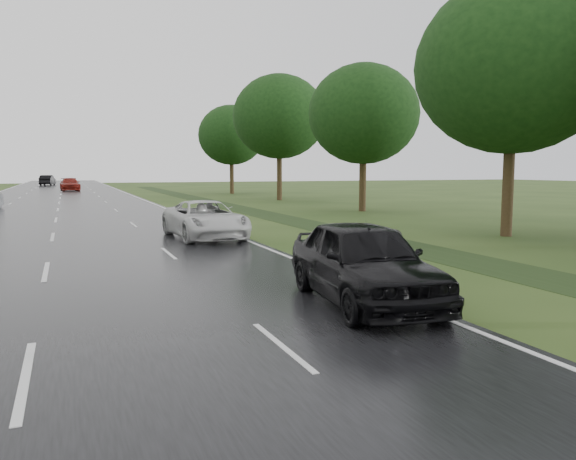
{
  "coord_description": "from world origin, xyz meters",
  "views": [
    {
      "loc": [
        0.59,
        -7.64,
        2.68
      ],
      "look_at": [
        5.26,
        4.19,
        1.3
      ],
      "focal_mm": 35.0,
      "sensor_mm": 36.0,
      "label": 1
    }
  ],
  "objects": [
    {
      "name": "ground",
      "position": [
        0.0,
        0.0,
        0.0
      ],
      "size": [
        220.0,
        220.0,
        0.0
      ],
      "primitive_type": "plane",
      "color": "#2A4217",
      "rests_on": "ground"
    },
    {
      "name": "road",
      "position": [
        0.0,
        45.0,
        0.02
      ],
      "size": [
        14.0,
        180.0,
        0.04
      ],
      "primitive_type": "cube",
      "color": "black",
      "rests_on": "ground"
    },
    {
      "name": "edge_stripe_east",
      "position": [
        6.75,
        45.0,
        0.04
      ],
      "size": [
        0.12,
        180.0,
        0.01
      ],
      "primitive_type": "cube",
      "color": "silver",
      "rests_on": "road"
    },
    {
      "name": "center_line",
      "position": [
        0.0,
        45.0,
        0.04
      ],
      "size": [
        0.12,
        180.0,
        0.01
      ],
      "primitive_type": "cube",
      "color": "silver",
      "rests_on": "road"
    },
    {
      "name": "drainage_ditch",
      "position": [
        11.5,
        18.71,
        0.04
      ],
      "size": [
        2.2,
        120.0,
        0.56
      ],
      "color": "black",
      "rests_on": "ground"
    },
    {
      "name": "tree_east_b",
      "position": [
        17.0,
        10.0,
        6.68
      ],
      "size": [
        7.6,
        7.6,
        10.11
      ],
      "color": "#3A2717",
      "rests_on": "ground"
    },
    {
      "name": "tree_east_c",
      "position": [
        18.2,
        24.0,
        6.14
      ],
      "size": [
        7.0,
        7.0,
        9.29
      ],
      "color": "#3A2717",
      "rests_on": "ground"
    },
    {
      "name": "tree_east_d",
      "position": [
        17.8,
        38.0,
        7.15
      ],
      "size": [
        8.0,
        8.0,
        10.76
      ],
      "color": "#3A2717",
      "rests_on": "ground"
    },
    {
      "name": "tree_east_f",
      "position": [
        17.5,
        52.0,
        6.37
      ],
      "size": [
        7.2,
        7.2,
        9.62
      ],
      "color": "#3A2717",
      "rests_on": "ground"
    },
    {
      "name": "white_pickup",
      "position": [
        5.5,
        13.51,
        0.76
      ],
      "size": [
        2.66,
        5.3,
        1.44
      ],
      "primitive_type": "imported",
      "rotation": [
        0.0,
        0.0,
        0.05
      ],
      "color": "silver",
      "rests_on": "road"
    },
    {
      "name": "dark_sedan",
      "position": [
        6.0,
        2.0,
        0.86
      ],
      "size": [
        2.47,
        5.02,
        1.65
      ],
      "primitive_type": "imported",
      "rotation": [
        0.0,
        0.0,
        -0.11
      ],
      "color": "black",
      "rests_on": "road"
    },
    {
      "name": "far_car_red",
      "position": [
        1.0,
        67.13,
        0.82
      ],
      "size": [
        2.5,
        5.5,
        1.56
      ],
      "primitive_type": "imported",
      "rotation": [
        0.0,
        0.0,
        0.06
      ],
      "color": "maroon",
      "rests_on": "road"
    },
    {
      "name": "far_car_dark",
      "position": [
        -2.27,
        92.65,
        0.88
      ],
      "size": [
        2.5,
        5.29,
        1.67
      ],
      "primitive_type": "imported",
      "rotation": [
        0.0,
        0.0,
        2.99
      ],
      "color": "black",
      "rests_on": "road"
    }
  ]
}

